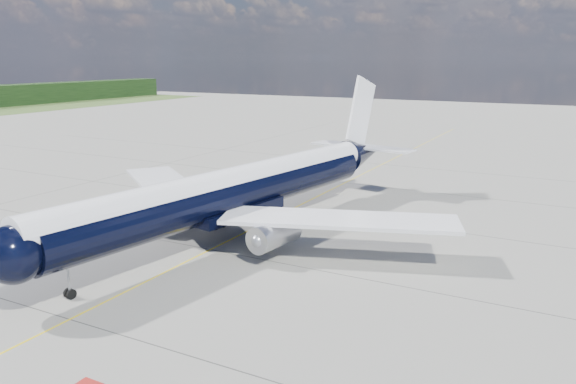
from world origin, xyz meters
name	(u,v)px	position (x,y,z in m)	size (l,w,h in m)	color
ground	(312,199)	(0.00, 30.00, 0.00)	(320.00, 320.00, 0.00)	gray
taxiway_centerline	(292,209)	(0.00, 25.00, 0.00)	(0.16, 160.00, 0.01)	yellow
main_airliner	(241,189)	(0.17, 14.78, 4.36)	(39.52, 48.53, 14.05)	black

